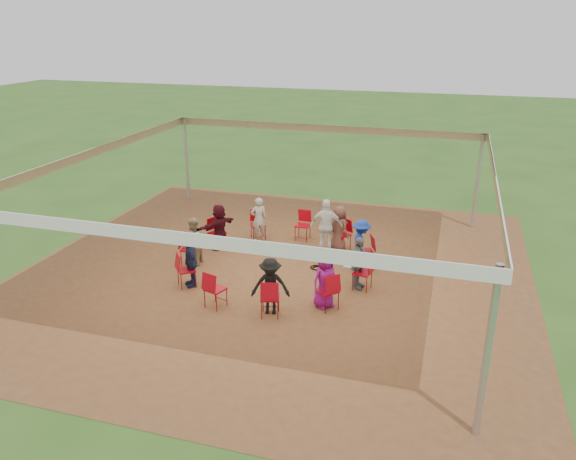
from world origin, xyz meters
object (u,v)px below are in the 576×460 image
(person_seated_1, at_px, (361,244))
(cable_coil, at_px, (317,268))
(chair_8, at_px, (215,289))
(person_seated_4, at_px, (219,227))
(person_seated_7, at_px, (270,286))
(chair_1, at_px, (365,252))
(chair_5, at_px, (217,233))
(person_seated_5, at_px, (193,242))
(chair_10, at_px, (328,291))
(chair_4, at_px, (258,225))
(laptop, at_px, (352,264))
(person_seated_6, at_px, (191,261))
(person_seated_2, at_px, (339,228))
(person_seated_8, at_px, (325,280))
(chair_3, at_px, (303,226))
(person_seated_3, at_px, (259,219))
(standing_person, at_px, (326,226))
(chair_6, at_px, (189,249))
(chair_0, at_px, (362,273))
(chair_9, at_px, (270,298))
(person_seated_0, at_px, (358,263))
(chair_2, at_px, (342,235))
(chair_7, at_px, (186,270))

(person_seated_1, bearing_deg, cable_coil, 88.36)
(chair_8, distance_m, person_seated_4, 3.53)
(cable_coil, bearing_deg, person_seated_7, -98.81)
(chair_1, bearing_deg, cable_coil, 88.51)
(chair_5, relative_size, person_seated_5, 0.67)
(chair_10, xyz_separation_m, person_seated_7, (-1.18, -0.58, 0.23))
(chair_4, relative_size, laptop, 2.53)
(cable_coil, bearing_deg, chair_5, 169.15)
(laptop, bearing_deg, person_seated_6, 115.52)
(chair_8, bearing_deg, person_seated_2, 82.03)
(person_seated_8, bearing_deg, person_seated_1, 32.73)
(chair_5, height_order, person_seated_4, person_seated_4)
(chair_3, xyz_separation_m, chair_5, (-2.21, -1.33, 0.00))
(person_seated_3, xyz_separation_m, standing_person, (2.14, -0.32, 0.12))
(chair_6, xyz_separation_m, person_seated_2, (3.65, 2.14, 0.23))
(chair_0, relative_size, person_seated_5, 0.67)
(person_seated_7, relative_size, laptop, 3.77)
(person_seated_2, bearing_deg, chair_5, 47.81)
(chair_9, xyz_separation_m, person_seated_2, (0.67, 4.18, 0.23))
(person_seated_4, distance_m, person_seated_7, 4.13)
(laptop, bearing_deg, person_seated_5, 98.49)
(person_seated_0, bearing_deg, chair_6, 98.39)
(chair_3, height_order, chair_4, same)
(chair_8, bearing_deg, chair_2, 81.82)
(chair_3, distance_m, chair_8, 4.73)
(chair_6, distance_m, person_seated_0, 4.61)
(person_seated_8, relative_size, standing_person, 0.85)
(chair_0, bearing_deg, person_seated_8, 158.62)
(chair_2, height_order, chair_9, same)
(chair_4, bearing_deg, chair_1, 130.91)
(person_seated_6, distance_m, laptop, 3.98)
(person_seated_8, xyz_separation_m, standing_person, (-0.70, 3.15, 0.12))
(chair_3, distance_m, chair_6, 3.61)
(chair_6, distance_m, chair_9, 3.61)
(person_seated_5, distance_m, person_seated_6, 1.28)
(chair_9, bearing_deg, person_seated_3, 97.97)
(laptop, bearing_deg, chair_8, 134.03)
(person_seated_3, bearing_deg, chair_4, -90.00)
(person_seated_1, relative_size, cable_coil, 4.12)
(person_seated_6, bearing_deg, standing_person, 99.02)
(chair_9, xyz_separation_m, person_seated_0, (1.63, 1.92, 0.23))
(chair_7, bearing_deg, person_seated_8, 50.37)
(laptop, bearing_deg, chair_9, 152.86)
(chair_6, height_order, person_seated_6, person_seated_6)
(person_seated_6, bearing_deg, person_seated_5, 163.64)
(chair_2, bearing_deg, person_seated_2, 90.00)
(person_seated_5, bearing_deg, chair_6, -90.00)
(person_seated_7, bearing_deg, person_seated_1, 49.09)
(chair_1, distance_m, chair_10, 2.58)
(person_seated_0, distance_m, person_seated_1, 1.28)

